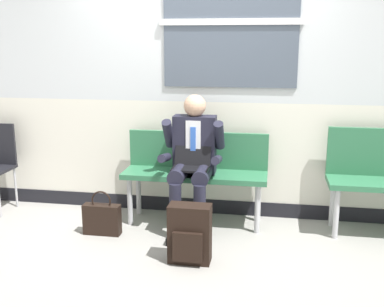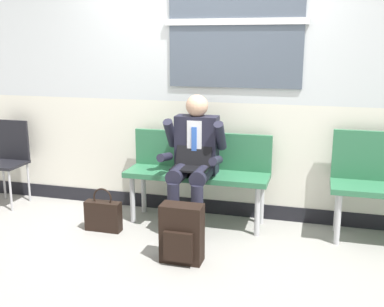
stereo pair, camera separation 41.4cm
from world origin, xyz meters
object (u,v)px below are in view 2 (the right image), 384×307
object	(u,v)px
bench_with_person	(199,168)
handbag	(103,215)
person_seated	(193,159)
folding_chair	(9,154)
backpack	(182,234)

from	to	relation	value
bench_with_person	handbag	size ratio (longest dim) A/B	3.31
person_seated	folding_chair	size ratio (longest dim) A/B	1.39
bench_with_person	backpack	size ratio (longest dim) A/B	2.87
folding_chair	backpack	bearing A→B (deg)	-21.65
backpack	handbag	xyz separation A→B (m)	(-0.90, 0.42, -0.08)
handbag	bench_with_person	bearing A→B (deg)	31.61
backpack	handbag	bearing A→B (deg)	155.12
person_seated	handbag	world-z (taller)	person_seated
bench_with_person	person_seated	world-z (taller)	person_seated
handbag	backpack	bearing A→B (deg)	-24.88
person_seated	bench_with_person	bearing A→B (deg)	90.00
backpack	folding_chair	size ratio (longest dim) A/B	0.53
person_seated	backpack	size ratio (longest dim) A/B	2.62
person_seated	handbag	size ratio (longest dim) A/B	3.02
handbag	folding_chair	size ratio (longest dim) A/B	0.46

